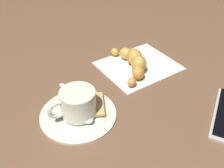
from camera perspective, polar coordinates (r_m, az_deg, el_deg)
ground_plane at (r=0.55m, az=-1.08°, el=-1.59°), size 1.80×1.80×0.00m
saucer at (r=0.50m, az=-7.50°, el=-6.54°), size 0.15×0.15×0.01m
espresso_cup at (r=0.48m, az=-7.76°, el=-4.15°), size 0.09×0.07×0.05m
teaspoon at (r=0.50m, az=-7.19°, el=-5.44°), size 0.03×0.14×0.01m
sugar_packet at (r=0.50m, az=-3.04°, el=-4.45°), size 0.05×0.07×0.01m
napkin at (r=0.63m, az=5.88°, el=4.13°), size 0.19×0.17×0.00m
croissant at (r=0.61m, az=4.89°, el=5.05°), size 0.10×0.15×0.04m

